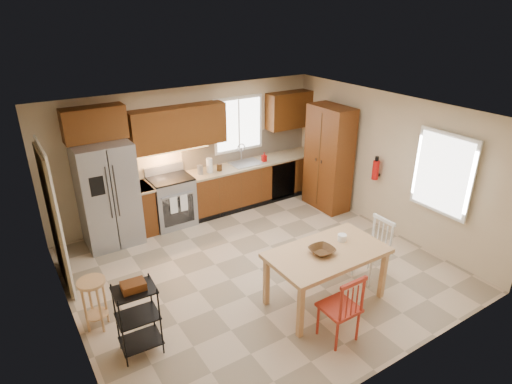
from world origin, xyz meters
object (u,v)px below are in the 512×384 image
object	(u,v)px
refrigerator	(108,195)
bar_stool	(95,304)
chair_white	(372,250)
table_bowl	(322,254)
soap_bottle	(264,157)
fire_extinguisher	(376,170)
range_stove	(172,202)
dining_table	(325,277)
table_jar	(342,239)
pantry	(329,158)
chair_red	(339,306)
utility_cart	(138,320)

from	to	relation	value
refrigerator	bar_stool	xyz separation A→B (m)	(-0.80, -2.11, -0.55)
chair_white	table_bowl	world-z (taller)	chair_white
soap_bottle	fire_extinguisher	bearing A→B (deg)	-59.47
range_stove	dining_table	world-z (taller)	range_stove
dining_table	table_jar	bearing A→B (deg)	15.90
range_stove	pantry	world-z (taller)	pantry
refrigerator	bar_stool	size ratio (longest dim) A/B	2.51
range_stove	dining_table	bearing A→B (deg)	-74.84
chair_red	chair_white	size ratio (longest dim) A/B	1.00
fire_extinguisher	chair_red	size ratio (longest dim) A/B	0.37
dining_table	refrigerator	bearing A→B (deg)	122.04
soap_bottle	pantry	distance (m)	1.31
range_stove	pantry	size ratio (longest dim) A/B	0.44
range_stove	soap_bottle	distance (m)	2.10
pantry	chair_white	distance (m)	2.62
soap_bottle	refrigerator	bearing A→B (deg)	179.55
range_stove	table_bowl	size ratio (longest dim) A/B	2.77
soap_bottle	pantry	bearing A→B (deg)	-43.45
refrigerator	range_stove	size ratio (longest dim) A/B	1.98
fire_extinguisher	chair_white	bearing A→B (deg)	-136.66
refrigerator	chair_red	distance (m)	4.30
refrigerator	dining_table	size ratio (longest dim) A/B	1.11
range_stove	dining_table	size ratio (longest dim) A/B	0.56
pantry	refrigerator	bearing A→B (deg)	167.38
dining_table	table_jar	xyz separation A→B (m)	(0.36, 0.10, 0.44)
pantry	fire_extinguisher	xyz separation A→B (m)	(0.20, -1.05, 0.05)
fire_extinguisher	utility_cart	bearing A→B (deg)	-169.93
refrigerator	chair_red	xyz separation A→B (m)	(1.70, -3.93, -0.43)
refrigerator	pantry	xyz separation A→B (m)	(4.13, -0.93, 0.14)
dining_table	table_jar	distance (m)	0.58
utility_cart	table_jar	bearing A→B (deg)	-3.51
range_stove	chair_white	world-z (taller)	chair_white
chair_red	range_stove	bearing A→B (deg)	97.87
fire_extinguisher	bar_stool	xyz separation A→B (m)	(-5.13, -0.13, -0.74)
refrigerator	bar_stool	bearing A→B (deg)	-110.81
utility_cart	soap_bottle	bearing A→B (deg)	40.93
fire_extinguisher	table_bowl	xyz separation A→B (m)	(-2.38, -1.30, -0.29)
bar_stool	soap_bottle	bearing A→B (deg)	46.77
dining_table	chair_red	size ratio (longest dim) A/B	1.70
table_bowl	utility_cart	size ratio (longest dim) A/B	0.35
range_stove	fire_extinguisher	bearing A→B (deg)	-32.62
table_bowl	fire_extinguisher	bearing A→B (deg)	28.68
refrigerator	table_bowl	bearing A→B (deg)	-59.22
pantry	utility_cart	size ratio (longest dim) A/B	2.20
soap_bottle	chair_white	xyz separation A→B (m)	(-0.18, -3.20, -0.51)
chair_red	bar_stool	size ratio (longest dim) A/B	1.33
table_bowl	soap_bottle	bearing A→B (deg)	69.30
utility_cart	range_stove	bearing A→B (deg)	64.16
refrigerator	fire_extinguisher	bearing A→B (deg)	-24.52
bar_stool	utility_cart	bearing A→B (deg)	-45.85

